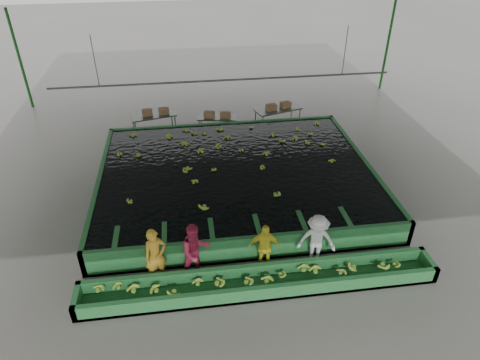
{
  "coord_description": "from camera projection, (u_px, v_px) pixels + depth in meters",
  "views": [
    {
      "loc": [
        -1.74,
        -11.86,
        9.05
      ],
      "look_at": [
        0.0,
        0.5,
        1.0
      ],
      "focal_mm": 32.0,
      "sensor_mm": 36.0,
      "label": 1
    }
  ],
  "objects": [
    {
      "name": "box_stack_right",
      "position": [
        278.0,
        109.0,
        20.06
      ],
      "size": [
        1.26,
        0.65,
        0.26
      ],
      "primitive_type": null,
      "rotation": [
        0.0,
        0.0,
        0.27
      ],
      "color": "brown",
      "rests_on": "packing_table_right"
    },
    {
      "name": "worker_a",
      "position": [
        156.0,
        256.0,
        11.85
      ],
      "size": [
        0.74,
        0.62,
        1.73
      ],
      "primitive_type": "imported",
      "rotation": [
        0.0,
        0.0,
        0.38
      ],
      "color": "gold",
      "rests_on": "ground"
    },
    {
      "name": "worker_d",
      "position": [
        317.0,
        240.0,
        12.39
      ],
      "size": [
        1.24,
        0.91,
        1.72
      ],
      "primitive_type": "imported",
      "rotation": [
        0.0,
        0.0,
        -0.27
      ],
      "color": "silver",
      "rests_on": "ground"
    },
    {
      "name": "packing_table_left",
      "position": [
        154.0,
        124.0,
        19.9
      ],
      "size": [
        2.16,
        1.26,
        0.92
      ],
      "primitive_type": null,
      "rotation": [
        0.0,
        0.0,
        0.24
      ],
      "color": "#59605B",
      "rests_on": "ground"
    },
    {
      "name": "box_stack_mid",
      "position": [
        217.0,
        118.0,
        19.61
      ],
      "size": [
        1.25,
        0.61,
        0.26
      ],
      "primitive_type": null,
      "rotation": [
        0.0,
        0.0,
        -0.24
      ],
      "color": "brown",
      "rests_on": "packing_table_mid"
    },
    {
      "name": "trough_bananas",
      "position": [
        261.0,
        278.0,
        11.77
      ],
      "size": [
        9.19,
        0.61,
        0.12
      ],
      "primitive_type": null,
      "color": "#83B033",
      "rests_on": "sorting_trough"
    },
    {
      "name": "worker_c",
      "position": [
        264.0,
        247.0,
        12.25
      ],
      "size": [
        0.97,
        0.53,
        1.57
      ],
      "primitive_type": "imported",
      "rotation": [
        0.0,
        0.0,
        -0.17
      ],
      "color": "yellow",
      "rests_on": "ground"
    },
    {
      "name": "rail_hanger_left",
      "position": [
        95.0,
        61.0,
        16.39
      ],
      "size": [
        0.04,
        0.04,
        2.0
      ],
      "primitive_type": "cylinder",
      "color": "#59605B",
      "rests_on": "shed_roof"
    },
    {
      "name": "cableway_rail",
      "position": [
        225.0,
        80.0,
        17.51
      ],
      "size": [
        0.08,
        0.08,
        14.0
      ],
      "primitive_type": "cylinder",
      "color": "#59605B",
      "rests_on": "shed_roof"
    },
    {
      "name": "shed_posts",
      "position": [
        242.0,
        149.0,
        13.63
      ],
      "size": [
        20.0,
        22.0,
        5.0
      ],
      "primitive_type": null,
      "color": "#175218",
      "rests_on": "ground"
    },
    {
      "name": "box_stack_left",
      "position": [
        156.0,
        114.0,
        19.69
      ],
      "size": [
        1.25,
        0.45,
        0.26
      ],
      "primitive_type": null,
      "rotation": [
        0.0,
        0.0,
        0.09
      ],
      "color": "brown",
      "rests_on": "packing_table_left"
    },
    {
      "name": "flotation_tank",
      "position": [
        236.0,
        178.0,
        15.98
      ],
      "size": [
        10.0,
        8.0,
        0.9
      ],
      "primitive_type": null,
      "color": "#236630",
      "rests_on": "ground"
    },
    {
      "name": "shed_roof",
      "position": [
        242.0,
        72.0,
        12.27
      ],
      "size": [
        20.0,
        22.0,
        0.04
      ],
      "primitive_type": "cube",
      "color": "#989899",
      "rests_on": "shed_posts"
    },
    {
      "name": "packing_table_right",
      "position": [
        278.0,
        118.0,
        20.36
      ],
      "size": [
        2.36,
        1.47,
        1.0
      ],
      "primitive_type": null,
      "rotation": [
        0.0,
        0.0,
        0.29
      ],
      "color": "#59605B",
      "rests_on": "ground"
    },
    {
      "name": "packing_table_mid",
      "position": [
        218.0,
        125.0,
        19.9
      ],
      "size": [
        1.93,
        1.06,
        0.83
      ],
      "primitive_type": null,
      "rotation": [
        0.0,
        0.0,
        -0.19
      ],
      "color": "#59605B",
      "rests_on": "ground"
    },
    {
      "name": "tank_water",
      "position": [
        236.0,
        169.0,
        15.77
      ],
      "size": [
        9.7,
        7.7,
        0.0
      ],
      "primitive_type": "cube",
      "color": "black",
      "rests_on": "flotation_tank"
    },
    {
      "name": "rail_hanger_right",
      "position": [
        345.0,
        51.0,
        17.56
      ],
      "size": [
        0.04,
        0.04,
        2.0
      ],
      "primitive_type": "cylinder",
      "color": "#59605B",
      "rests_on": "shed_roof"
    },
    {
      "name": "worker_b",
      "position": [
        195.0,
        251.0,
        11.97
      ],
      "size": [
        1.05,
        0.95,
        1.78
      ],
      "primitive_type": "imported",
      "rotation": [
        0.0,
        0.0,
        0.38
      ],
      "color": "#AD2545",
      "rests_on": "ground"
    },
    {
      "name": "sorting_trough",
      "position": [
        261.0,
        282.0,
        11.85
      ],
      "size": [
        10.0,
        1.0,
        0.5
      ],
      "primitive_type": null,
      "color": "#236630",
      "rests_on": "ground"
    },
    {
      "name": "floating_bananas",
      "position": [
        233.0,
        158.0,
        16.43
      ],
      "size": [
        8.26,
        5.63,
        0.11
      ],
      "primitive_type": null,
      "color": "#83B033",
      "rests_on": "tank_water"
    },
    {
      "name": "ground",
      "position": [
        242.0,
        212.0,
        14.98
      ],
      "size": [
        80.0,
        80.0,
        0.0
      ],
      "primitive_type": "plane",
      "color": "slate",
      "rests_on": "ground"
    }
  ]
}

